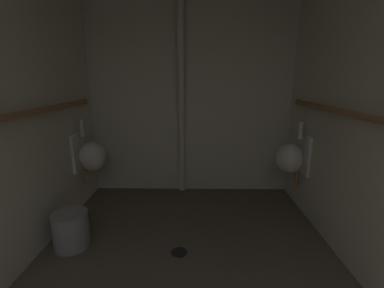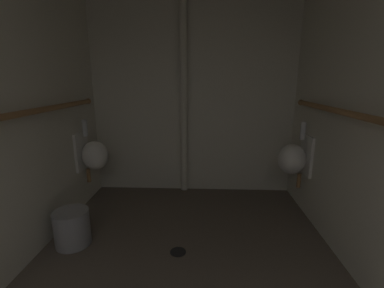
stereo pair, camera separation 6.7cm
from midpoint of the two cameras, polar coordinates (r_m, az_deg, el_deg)
name	(u,v)px [view 1 (the left image)]	position (r m, az deg, el deg)	size (l,w,h in m)	color
wall_back	(191,101)	(3.43, -0.89, 9.40)	(2.70, 0.06, 2.42)	beige
urinal_left_mid	(91,155)	(3.25, -21.75, -2.27)	(0.32, 0.30, 0.76)	silver
urinal_right_mid	(292,157)	(3.13, 20.28, -2.76)	(0.32, 0.30, 0.76)	silver
standpipe_back_wall	(181,101)	(3.33, -2.92, 9.24)	(0.08, 0.08, 2.37)	beige
floor_drain	(179,252)	(2.49, -3.66, -22.38)	(0.14, 0.14, 0.01)	black
waste_bin	(71,230)	(2.72, -25.45, -16.46)	(0.31, 0.31, 0.33)	gray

